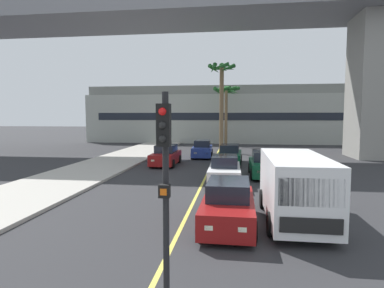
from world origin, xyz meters
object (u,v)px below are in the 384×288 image
delivery_van (295,186)px  palm_tree_mid_median (222,84)px  car_queue_fourth (228,205)px  car_queue_front (202,149)px  palm_tree_near_median (226,95)px  car_queue_sixth (230,155)px  car_queue_second (166,156)px  car_queue_fifth (264,165)px  traffic_light_median_near (165,174)px  car_queue_third (225,171)px

delivery_van → palm_tree_mid_median: size_ratio=0.57×
car_queue_fourth → car_queue_front: bearing=98.6°
car_queue_front → car_queue_fourth: size_ratio=1.01×
palm_tree_near_median → car_queue_sixth: bearing=-87.2°
car_queue_front → car_queue_second: same height
car_queue_second → delivery_van: (7.36, -12.33, 0.57)m
car_queue_fifth → car_queue_front: bearing=118.6°
car_queue_front → palm_tree_mid_median: 8.13m
car_queue_fourth → traffic_light_median_near: (-1.05, -5.14, 1.99)m
car_queue_sixth → palm_tree_near_median: (-0.79, 16.17, 5.61)m
car_queue_third → car_queue_sixth: (0.15, 7.10, 0.00)m
car_queue_fourth → traffic_light_median_near: bearing=-101.6°
palm_tree_near_median → palm_tree_mid_median: bearing=-92.0°
car_queue_third → car_queue_sixth: size_ratio=0.99×
delivery_van → palm_tree_mid_median: 23.24m
car_queue_fourth → palm_tree_mid_median: size_ratio=0.45×
car_queue_third → car_queue_front: bearing=102.0°
car_queue_third → car_queue_second: bearing=127.2°
car_queue_front → traffic_light_median_near: bearing=-85.8°
car_queue_front → delivery_van: bearing=-73.7°
car_queue_front → palm_tree_near_median: palm_tree_near_median is taller
car_queue_fourth → car_queue_fifth: size_ratio=1.00×
car_queue_fourth → car_queue_fifth: 9.65m
traffic_light_median_near → palm_tree_mid_median: size_ratio=0.46×
palm_tree_near_median → delivery_van: bearing=-83.6°
car_queue_fourth → delivery_van: size_ratio=0.79×
car_queue_fourth → car_queue_fifth: same height
car_queue_fourth → car_queue_fifth: (2.02, 9.44, 0.00)m
delivery_van → palm_tree_near_median: size_ratio=0.70×
car_queue_fourth → car_queue_sixth: (-0.20, 14.06, 0.00)m
car_queue_third → palm_tree_near_median: bearing=91.6°
delivery_van → car_queue_second: bearing=120.8°
car_queue_second → car_queue_fourth: same height
car_queue_front → palm_tree_mid_median: size_ratio=0.45×
car_queue_fourth → palm_tree_mid_median: 23.92m
car_queue_third → car_queue_fifth: size_ratio=1.00×
car_queue_fifth → palm_tree_near_median: (-3.02, 20.79, 5.61)m
car_queue_fifth → delivery_van: 8.66m
car_queue_fourth → delivery_van: delivery_van is taller
car_queue_fourth → palm_tree_mid_median: (-1.25, 23.03, 6.35)m
car_queue_fifth → palm_tree_mid_median: (-3.27, 13.59, 6.35)m
car_queue_third → delivery_van: (2.68, -6.15, 0.57)m
car_queue_fifth → traffic_light_median_near: traffic_light_median_near is taller
car_queue_fourth → car_queue_third: bearing=92.9°
car_queue_front → palm_tree_near_median: (1.76, 12.06, 5.61)m
car_queue_second → car_queue_third: size_ratio=1.00×
car_queue_sixth → delivery_van: (2.52, -13.26, 0.57)m
car_queue_front → car_queue_fifth: 9.96m
car_queue_fifth → palm_tree_mid_median: palm_tree_mid_median is taller
car_queue_third → delivery_van: size_ratio=0.79×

